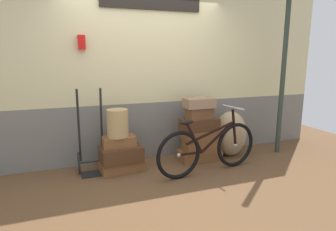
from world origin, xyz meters
TOP-DOWN VIEW (x-y plane):
  - ground at (0.00, 0.00)m, footprint 8.52×5.20m
  - station_building at (0.01, 0.85)m, footprint 6.52×0.74m
  - suitcase_0 at (-0.49, 0.37)m, footprint 0.66×0.45m
  - suitcase_1 at (-0.50, 0.32)m, footprint 0.62×0.41m
  - suitcase_2 at (-0.52, 0.37)m, footprint 0.47×0.29m
  - suitcase_3 at (0.78, 0.37)m, footprint 0.66×0.39m
  - suitcase_4 at (0.79, 0.34)m, footprint 0.56×0.34m
  - suitcase_5 at (0.77, 0.34)m, footprint 0.56×0.37m
  - suitcase_6 at (0.76, 0.35)m, footprint 0.62×0.39m
  - suitcase_7 at (0.76, 0.34)m, footprint 0.42×0.26m
  - suitcase_8 at (0.74, 0.33)m, footprint 0.46×0.28m
  - wicker_basket at (-0.53, 0.35)m, footprint 0.30×0.30m
  - luggage_trolley at (-0.90, 0.44)m, footprint 0.40×0.38m
  - burlap_sack at (1.36, 0.39)m, footprint 0.55×0.47m
  - bicycle at (0.67, -0.13)m, footprint 1.66×0.46m

SIDE VIEW (x-z plane):
  - ground at x=0.00m, z-range -0.06..0.00m
  - suitcase_3 at x=0.78m, z-range 0.00..0.15m
  - suitcase_0 at x=-0.49m, z-range 0.00..0.16m
  - suitcase_4 at x=0.79m, z-range 0.15..0.37m
  - suitcase_1 at x=-0.50m, z-range 0.16..0.37m
  - luggage_trolley at x=-0.90m, z-range -0.34..0.89m
  - bicycle at x=0.67m, z-range -0.11..0.83m
  - burlap_sack at x=1.36m, z-range 0.00..0.76m
  - suitcase_5 at x=0.77m, z-range 0.37..0.50m
  - suitcase_2 at x=-0.52m, z-range 0.37..0.52m
  - suitcase_6 at x=0.76m, z-range 0.50..0.69m
  - wicker_basket at x=-0.53m, z-range 0.52..0.92m
  - suitcase_7 at x=0.76m, z-range 0.69..0.87m
  - suitcase_8 at x=0.74m, z-range 0.87..1.02m
  - station_building at x=0.01m, z-range 0.00..2.88m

